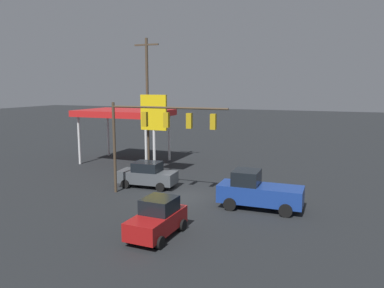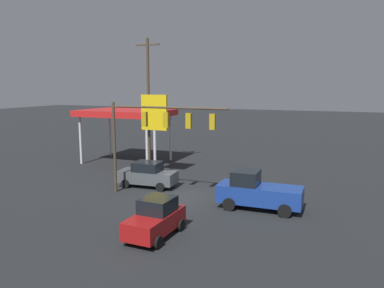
{
  "view_description": "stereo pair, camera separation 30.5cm",
  "coord_description": "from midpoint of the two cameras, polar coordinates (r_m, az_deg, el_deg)",
  "views": [
    {
      "loc": [
        -10.06,
        23.17,
        7.62
      ],
      "look_at": [
        0.0,
        -2.0,
        3.43
      ],
      "focal_mm": 35.0,
      "sensor_mm": 36.0,
      "label": 1
    },
    {
      "loc": [
        -10.35,
        23.06,
        7.62
      ],
      "look_at": [
        0.0,
        -2.0,
        3.43
      ],
      "focal_mm": 35.0,
      "sensor_mm": 36.0,
      "label": 2
    }
  ],
  "objects": [
    {
      "name": "sedan_waiting",
      "position": [
        28.84,
        -7.11,
        -4.66
      ],
      "size": [
        4.52,
        2.3,
        1.93
      ],
      "rotation": [
        0.0,
        0.0,
        0.07
      ],
      "color": "#474C51",
      "rests_on": "ground"
    },
    {
      "name": "traffic_signal_assembly",
      "position": [
        25.39,
        -5.57,
        2.72
      ],
      "size": [
        8.52,
        0.43,
        6.52
      ],
      "color": "#473828",
      "rests_on": "ground"
    },
    {
      "name": "ground_plane",
      "position": [
        26.39,
        -1.96,
        -8.0
      ],
      "size": [
        200.0,
        200.0,
        0.0
      ],
      "primitive_type": "plane",
      "color": "black"
    },
    {
      "name": "pickup_parked",
      "position": [
        23.94,
        9.63,
        -7.13
      ],
      "size": [
        5.23,
        2.33,
        2.4
      ],
      "rotation": [
        0.0,
        0.0,
        0.02
      ],
      "color": "navy",
      "rests_on": "ground"
    },
    {
      "name": "price_sign",
      "position": [
        31.62,
        -6.12,
        4.13
      ],
      "size": [
        2.37,
        0.27,
        6.93
      ],
      "color": "silver",
      "rests_on": "ground"
    },
    {
      "name": "hatchback_crossing",
      "position": [
        19.56,
        -5.74,
        -11.2
      ],
      "size": [
        2.07,
        3.86,
        1.97
      ],
      "rotation": [
        0.0,
        0.0,
        1.53
      ],
      "color": "maroon",
      "rests_on": "ground"
    },
    {
      "name": "gas_station_canopy",
      "position": [
        38.05,
        -10.45,
        4.57
      ],
      "size": [
        8.66,
        6.2,
        5.31
      ],
      "color": "red",
      "rests_on": "ground"
    },
    {
      "name": "utility_pole",
      "position": [
        34.93,
        -7.06,
        6.48
      ],
      "size": [
        2.4,
        0.26,
        11.93
      ],
      "color": "#473828",
      "rests_on": "ground"
    }
  ]
}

